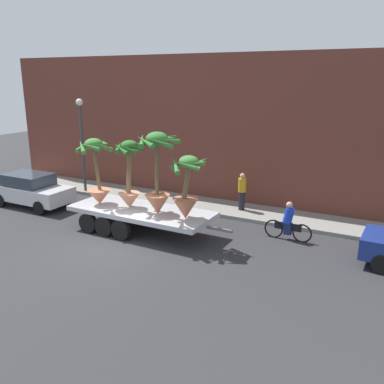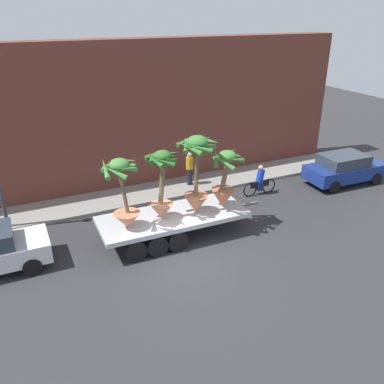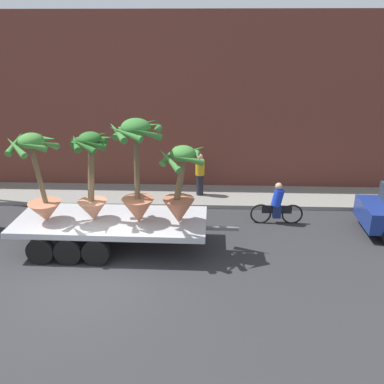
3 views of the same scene
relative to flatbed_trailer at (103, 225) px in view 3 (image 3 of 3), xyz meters
The scene contains 10 objects.
ground_plane 2.04m from the flatbed_trailer, 87.66° to the right, with size 60.00×60.00×0.00m, color #2D2D30.
sidewalk 4.27m from the flatbed_trailer, 88.95° to the left, with size 24.00×2.20×0.15m, color gray.
building_facade 6.54m from the flatbed_trailer, 89.25° to the left, with size 24.00×1.20×7.11m, color brown.
flatbed_trailer is the anchor object (origin of this frame).
potted_palm_rear 2.16m from the flatbed_trailer, ahead, with size 1.60×1.59×3.14m.
potted_palm_middle 2.74m from the flatbed_trailer, ahead, with size 1.43×1.48×2.38m.
potted_palm_front 2.25m from the flatbed_trailer, behind, with size 1.45×1.48×2.71m.
potted_palm_extra 1.55m from the flatbed_trailer, 157.49° to the right, with size 1.36×1.31×2.72m.
cyclist 5.98m from the flatbed_trailer, 19.23° to the left, with size 1.84×0.34×1.54m.
pedestrian_near_gate 5.11m from the flatbed_trailer, 55.37° to the left, with size 0.36×0.36×1.71m.
Camera 3 is at (3.12, -9.43, 6.35)m, focal length 38.55 mm.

